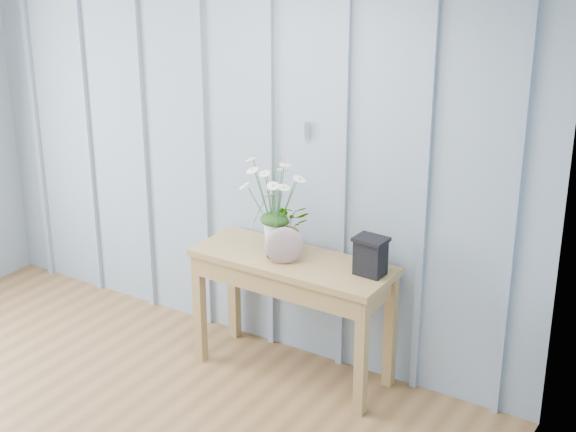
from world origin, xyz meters
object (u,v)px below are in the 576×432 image
Objects in this scene: felt_disc_vessel at (284,246)px; daisy_vase at (274,196)px; carved_box at (370,256)px; sideboard at (293,276)px.

daisy_vase is at bearing 116.39° from felt_disc_vessel.
daisy_vase is 0.64m from carved_box.
felt_disc_vessel is 1.02× the size of carved_box.
felt_disc_vessel is at bearing -29.03° from daisy_vase.
felt_disc_vessel is at bearing -164.44° from carved_box.
daisy_vase reaches higher than carved_box.
daisy_vase reaches higher than felt_disc_vessel.
felt_disc_vessel is (0.10, -0.06, -0.26)m from daisy_vase.
daisy_vase is (-0.10, -0.03, 0.49)m from sideboard.
sideboard is 2.02× the size of daisy_vase.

